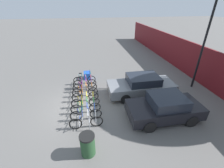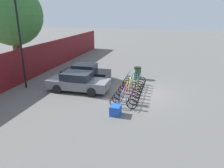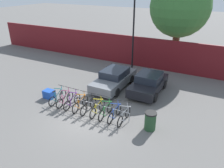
{
  "view_description": "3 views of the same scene",
  "coord_description": "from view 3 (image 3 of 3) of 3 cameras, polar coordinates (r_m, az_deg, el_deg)",
  "views": [
    {
      "loc": [
        7.71,
        0.8,
        5.63
      ],
      "look_at": [
        -0.87,
        2.34,
        0.86
      ],
      "focal_mm": 24.0,
      "sensor_mm": 36.0,
      "label": 1
    },
    {
      "loc": [
        -14.65,
        -1.82,
        5.56
      ],
      "look_at": [
        -1.81,
        1.48,
        1.13
      ],
      "focal_mm": 35.0,
      "sensor_mm": 36.0,
      "label": 2
    },
    {
      "loc": [
        6.1,
        -8.87,
        7.1
      ],
      "look_at": [
        0.2,
        2.37,
        1.22
      ],
      "focal_mm": 35.0,
      "sensor_mm": 36.0,
      "label": 3
    }
  ],
  "objects": [
    {
      "name": "ground_plane",
      "position": [
        12.9,
        -5.77,
        -8.69
      ],
      "size": [
        120.0,
        120.0,
        0.0
      ],
      "primitive_type": "plane",
      "color": "#605E5B"
    },
    {
      "name": "hoarding_wall",
      "position": [
        20.19,
        9.01,
        8.05
      ],
      "size": [
        36.0,
        0.16,
        2.74
      ],
      "primitive_type": "cube",
      "color": "maroon",
      "rests_on": "ground"
    },
    {
      "name": "bike_rack",
      "position": [
        13.32,
        -5.87,
        -4.98
      ],
      "size": [
        5.28,
        0.04,
        0.57
      ],
      "color": "gray",
      "rests_on": "ground"
    },
    {
      "name": "bicycle_teal",
      "position": [
        14.59,
        -14.01,
        -3.39
      ],
      "size": [
        0.68,
        1.71,
        1.05
      ],
      "rotation": [
        0.0,
        0.0,
        -0.03
      ],
      "color": "black",
      "rests_on": "ground"
    },
    {
      "name": "bicycle_pink",
      "position": [
        14.24,
        -12.21,
        -3.94
      ],
      "size": [
        0.68,
        1.71,
        1.05
      ],
      "rotation": [
        0.0,
        0.0,
        0.02
      ],
      "color": "black",
      "rests_on": "ground"
    },
    {
      "name": "bicycle_purple",
      "position": [
        13.92,
        -10.39,
        -4.49
      ],
      "size": [
        0.68,
        1.71,
        1.05
      ],
      "rotation": [
        0.0,
        0.0,
        -0.07
      ],
      "color": "black",
      "rests_on": "ground"
    },
    {
      "name": "bicycle_orange",
      "position": [
        13.57,
        -8.26,
        -5.12
      ],
      "size": [
        0.68,
        1.71,
        1.05
      ],
      "rotation": [
        0.0,
        0.0,
        -0.04
      ],
      "color": "black",
      "rests_on": "ground"
    },
    {
      "name": "bicycle_black",
      "position": [
        13.28,
        -6.21,
        -5.73
      ],
      "size": [
        0.68,
        1.71,
        1.05
      ],
      "rotation": [
        0.0,
        0.0,
        -0.01
      ],
      "color": "black",
      "rests_on": "ground"
    },
    {
      "name": "bicycle_yellow",
      "position": [
        12.97,
        -3.82,
        -6.42
      ],
      "size": [
        0.68,
        1.71,
        1.05
      ],
      "rotation": [
        0.0,
        0.0,
        -0.06
      ],
      "color": "black",
      "rests_on": "ground"
    },
    {
      "name": "bicycle_green",
      "position": [
        12.73,
        -1.67,
        -7.03
      ],
      "size": [
        0.68,
        1.71,
        1.05
      ],
      "rotation": [
        0.0,
        0.0,
        0.02
      ],
      "color": "black",
      "rests_on": "ground"
    },
    {
      "name": "bicycle_blue",
      "position": [
        12.5,
        0.68,
        -7.69
      ],
      "size": [
        0.68,
        1.71,
        1.05
      ],
      "rotation": [
        0.0,
        0.0,
        0.04
      ],
      "color": "black",
      "rests_on": "ground"
    },
    {
      "name": "bicycle_silver",
      "position": [
        12.29,
        3.17,
        -8.37
      ],
      "size": [
        0.68,
        1.71,
        1.05
      ],
      "rotation": [
        0.0,
        0.0,
        -0.03
      ],
      "color": "black",
      "rests_on": "ground"
    },
    {
      "name": "car_grey",
      "position": [
        16.14,
        0.57,
        1.45
      ],
      "size": [
        1.91,
        4.44,
        1.4
      ],
      "color": "slate",
      "rests_on": "ground"
    },
    {
      "name": "car_black",
      "position": [
        15.59,
        9.54,
        0.21
      ],
      "size": [
        1.91,
        3.9,
        1.4
      ],
      "color": "black",
      "rests_on": "ground"
    },
    {
      "name": "lamp_post",
      "position": [
        18.98,
        5.71,
        15.8
      ],
      "size": [
        0.24,
        0.44,
        7.58
      ],
      "color": "black",
      "rests_on": "ground"
    },
    {
      "name": "trash_bin",
      "position": [
        11.81,
        9.96,
        -9.46
      ],
      "size": [
        0.63,
        0.63,
        1.03
      ],
      "color": "#234728",
      "rests_on": "ground"
    },
    {
      "name": "cargo_crate",
      "position": [
        15.4,
        -16.11,
        -2.53
      ],
      "size": [
        0.7,
        0.56,
        0.55
      ],
      "primitive_type": "cube",
      "color": "blue",
      "rests_on": "ground"
    },
    {
      "name": "tree_behind_hoarding",
      "position": [
        20.65,
        17.35,
        18.58
      ],
      "size": [
        5.17,
        5.17,
        7.84
      ],
      "color": "brown",
      "rests_on": "ground"
    }
  ]
}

